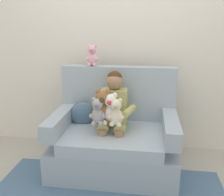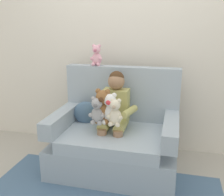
# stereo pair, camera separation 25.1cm
# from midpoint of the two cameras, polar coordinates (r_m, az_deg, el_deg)

# --- Properties ---
(ground_plane) EXTENTS (8.00, 8.00, 0.00)m
(ground_plane) POSITION_cam_midpoint_polar(r_m,az_deg,el_deg) (2.87, 3.18, -15.08)
(ground_plane) COLOR #ADA89E
(back_wall) EXTENTS (6.00, 0.10, 2.60)m
(back_wall) POSITION_cam_midpoint_polar(r_m,az_deg,el_deg) (3.12, 5.91, 12.58)
(back_wall) COLOR silver
(back_wall) RESTS_ON ground
(armchair) EXTENTS (1.24, 0.85, 1.03)m
(armchair) POSITION_cam_midpoint_polar(r_m,az_deg,el_deg) (2.76, 3.49, -8.85)
(armchair) COLOR #9EADBC
(armchair) RESTS_ON ground
(seated_child) EXTENTS (0.45, 0.39, 0.82)m
(seated_child) POSITION_cam_midpoint_polar(r_m,az_deg,el_deg) (2.66, 3.29, -2.29)
(seated_child) COLOR tan
(seated_child) RESTS_ON armchair
(plush_cream) EXTENTS (0.16, 0.13, 0.26)m
(plush_cream) POSITION_cam_midpoint_polar(r_m,az_deg,el_deg) (2.46, 3.60, -3.30)
(plush_cream) COLOR silver
(plush_cream) RESTS_ON armchair
(plush_grey) EXTENTS (0.16, 0.13, 0.27)m
(plush_grey) POSITION_cam_midpoint_polar(r_m,az_deg,el_deg) (2.49, -0.36, -2.95)
(plush_grey) COLOR #9E9EA3
(plush_grey) RESTS_ON armchair
(plush_brown) EXTENTS (0.20, 0.16, 0.34)m
(plush_brown) POSITION_cam_midpoint_polar(r_m,az_deg,el_deg) (2.52, 0.84, -2.00)
(plush_brown) COLOR brown
(plush_brown) RESTS_ON armchair
(plush_white) EXTENTS (0.18, 0.15, 0.31)m
(plush_white) POSITION_cam_midpoint_polar(r_m,az_deg,el_deg) (2.50, 2.39, -2.49)
(plush_white) COLOR white
(plush_white) RESTS_ON armchair
(plush_pink_on_backrest) EXTENTS (0.14, 0.11, 0.23)m
(plush_pink_on_backrest) POSITION_cam_midpoint_polar(r_m,az_deg,el_deg) (2.89, -0.85, 9.13)
(plush_pink_on_backrest) COLOR #EAA8BC
(plush_pink_on_backrest) RESTS_ON armchair
(throw_pillow) EXTENTS (0.28, 0.17, 0.26)m
(throw_pillow) POSITION_cam_midpoint_polar(r_m,az_deg,el_deg) (2.86, -3.20, -3.32)
(throw_pillow) COLOR slate
(throw_pillow) RESTS_ON armchair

